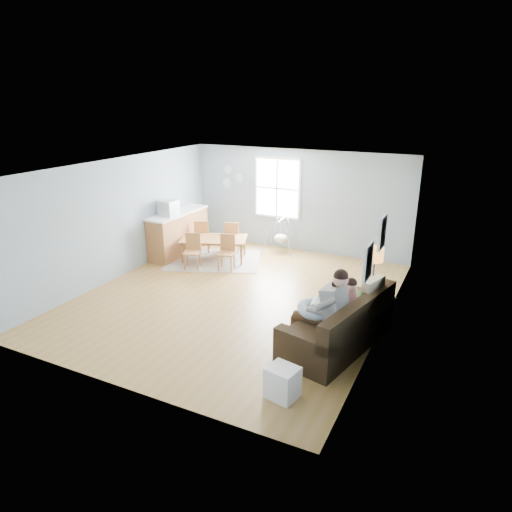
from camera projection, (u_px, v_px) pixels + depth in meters
The scene contains 22 objects.
room at pixel (235, 182), 8.76m from camera, with size 8.40×9.40×3.90m.
window at pixel (277, 188), 12.19m from camera, with size 1.32×0.08×1.62m.
pictures at pixel (375, 246), 6.82m from camera, with size 0.05×1.34×0.74m.
wall_plates at pixel (232, 178), 12.72m from camera, with size 0.67×0.02×0.66m.
sofa at pixel (341, 329), 7.57m from camera, with size 1.47×2.44×0.92m.
green_throw at pixel (359, 298), 8.09m from camera, with size 1.04×0.88×0.04m, color #145716.
beige_pillow at pixel (373, 293), 7.69m from camera, with size 0.15×0.53×0.53m, color #BEB391.
father at pixel (325, 307), 7.25m from camera, with size 1.09×0.54×1.50m.
nursing_pillow at pixel (315, 309), 7.39m from camera, with size 0.59×0.59×0.16m, color #A5BBCF.
infant at pixel (316, 303), 7.39m from camera, with size 0.18×0.42×0.15m.
toddler at pixel (344, 298), 7.62m from camera, with size 0.64×0.44×0.96m.
floor_lamp at pixel (375, 261), 8.09m from camera, with size 0.29×0.29×1.46m.
storage_cube at pixel (282, 382), 6.31m from camera, with size 0.48×0.44×0.46m.
rug at pixel (214, 260), 11.70m from camera, with size 2.31×1.75×0.01m, color #A19993.
dining_table at pixel (214, 249), 11.61m from camera, with size 1.65×0.92×0.58m, color brown.
chair_sw at pixel (193, 249), 11.04m from camera, with size 0.50×0.50×0.85m.
chair_se at pixel (227, 250), 10.98m from camera, with size 0.47×0.47×0.85m.
chair_nw at pixel (202, 235), 12.10m from camera, with size 0.54×0.54×0.89m.
chair_ne at pixel (233, 236), 12.05m from camera, with size 0.50×0.50×0.87m.
counter at pixel (179, 233), 12.02m from camera, with size 0.61×2.03×1.13m.
monitor at pixel (168, 208), 11.43m from camera, with size 0.44×0.42×0.39m.
baby_swing at pixel (281, 238), 12.19m from camera, with size 0.97×0.99×0.90m.
Camera 1 is at (4.22, -7.66, 3.97)m, focal length 32.00 mm.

